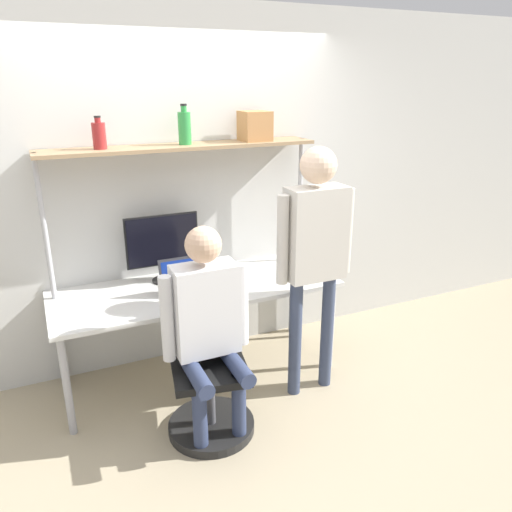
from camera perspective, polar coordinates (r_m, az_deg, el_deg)
The scene contains 13 objects.
ground_plane at distance 3.71m, azimuth -4.31°, elevation -16.25°, with size 12.00×12.00×0.00m, color tan.
wall_back at distance 3.87m, azimuth -9.04°, elevation 7.13°, with size 8.00×0.06×2.70m.
desk at distance 3.71m, azimuth -6.74°, elevation -4.39°, with size 2.07×0.76×0.73m.
shelf_unit at distance 3.65m, azimuth -8.32°, elevation 9.29°, with size 1.96×0.32×1.73m.
monitor at distance 3.72m, azimuth -10.61°, elevation 1.34°, with size 0.54×0.19×0.51m.
laptop at distance 3.51m, azimuth -8.44°, elevation -3.51°, with size 0.28×0.26×0.26m.
cell_phone at distance 3.59m, azimuth -4.89°, elevation -3.98°, with size 0.07×0.15×0.01m.
office_chair at distance 3.34m, azimuth -5.36°, elevation -14.83°, with size 0.56×0.56×0.94m.
person_seated at distance 3.03m, azimuth -5.51°, elevation -7.08°, with size 0.56×0.47×1.38m.
person_standing at distance 3.36m, azimuth 6.78°, elevation 1.67°, with size 0.57×0.24×1.77m.
bottle_red at distance 3.49m, azimuth -17.50°, elevation 13.04°, with size 0.09×0.09×0.21m.
bottle_green at distance 3.61m, azimuth -8.17°, elevation 14.34°, with size 0.09×0.09×0.28m.
storage_box at distance 3.80m, azimuth -0.13°, elevation 14.64°, with size 0.21×0.21×0.21m.
Camera 1 is at (-1.00, -2.84, 2.18)m, focal length 35.00 mm.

